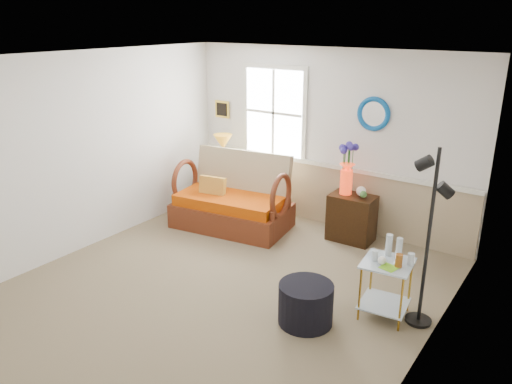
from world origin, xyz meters
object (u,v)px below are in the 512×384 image
Objects in this scene: ottoman at (306,304)px; lamp_stand at (226,187)px; floor_lamp at (428,240)px; cabinet at (352,218)px; loveseat at (232,192)px; side_table at (385,289)px.

lamp_stand is at bearing 141.69° from ottoman.
lamp_stand is 4.06m from floor_lamp.
cabinet is 2.13m from floor_lamp.
loveseat is at bearing 144.15° from ottoman.
floor_lamp is (0.35, 0.10, 0.62)m from side_table.
loveseat is at bearing -45.67° from lamp_stand.
floor_lamp is at bearing 35.34° from ottoman.
lamp_stand is 3.53m from ottoman.
loveseat is 2.52× the size of cabinet.
lamp_stand reaches higher than side_table.
loveseat is 0.90× the size of floor_lamp.
ottoman is at bearing -38.31° from lamp_stand.
lamp_stand is at bearing 154.62° from side_table.
floor_lamp reaches higher than lamp_stand.
lamp_stand is 1.07× the size of side_table.
floor_lamp is at bearing -22.03° from lamp_stand.
loveseat is 2.97× the size of ottoman.
side_table is 1.11× the size of ottoman.
ottoman is (2.15, -1.55, -0.33)m from loveseat.
ottoman is (-0.61, -0.58, -0.10)m from side_table.
side_table is at bearing -162.95° from floor_lamp.
loveseat is 2.93m from side_table.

